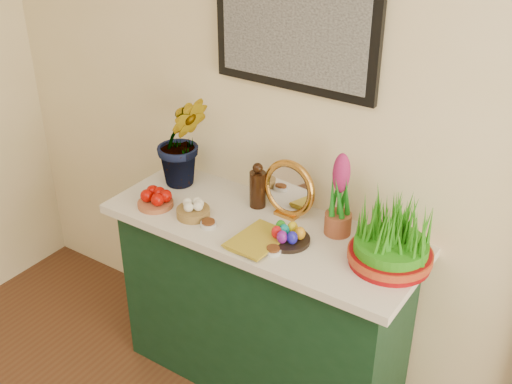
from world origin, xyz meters
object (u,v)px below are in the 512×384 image
Objects in this scene: hyacinth_green at (182,126)px; book at (240,232)px; mirror at (289,189)px; wheatgrass_sabzeh at (392,238)px; sideboard at (262,309)px.

book is at bearing -69.68° from hyacinth_green.
mirror is 0.53m from wheatgrass_sabzeh.
book is 0.74× the size of wheatgrass_sabzeh.
sideboard is 5.30× the size of book.
sideboard is 0.82m from wheatgrass_sabzeh.
hyacinth_green is at bearing 159.04° from book.
sideboard is 0.61m from mirror.
hyacinth_green is 2.24× the size of mirror.
sideboard is 4.94× the size of mirror.
sideboard is at bearing -176.66° from wheatgrass_sabzeh.
hyacinth_green reaches higher than wheatgrass_sabzeh.
hyacinth_green is 0.59m from mirror.
wheatgrass_sabzeh is (0.60, 0.16, 0.10)m from book.
wheatgrass_sabzeh is (0.52, -0.09, -0.01)m from mirror.
hyacinth_green reaches higher than sideboard.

